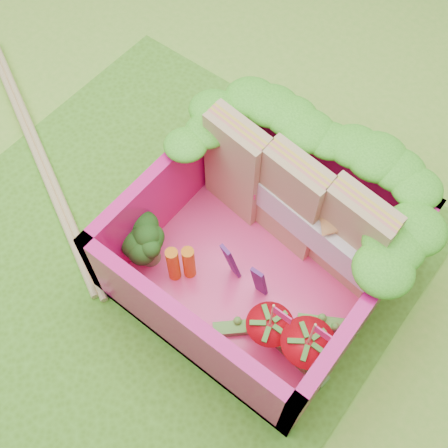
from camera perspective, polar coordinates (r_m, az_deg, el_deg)
name	(u,v)px	position (r m, az deg, el deg)	size (l,w,h in m)	color
ground	(164,256)	(3.30, -6.14, -3.26)	(14.00, 14.00, 0.00)	#75C036
placemat	(164,255)	(3.28, -6.16, -3.14)	(2.60, 2.60, 0.03)	#4D9120
bento_floor	(258,267)	(3.19, 3.47, -4.37)	(1.30, 1.30, 0.05)	#FF4189
bento_box	(260,246)	(2.97, 3.73, -2.27)	(1.30, 1.30, 0.55)	#DD1274
lettuce_ruffle	(318,152)	(2.92, 9.56, 7.26)	(1.43, 0.77, 0.11)	#35961B
sandwich_stack	(292,202)	(3.00, 6.97, 2.23)	(1.22, 0.32, 0.67)	tan
broccoli	(147,242)	(3.05, -7.87, -1.84)	(0.31, 0.31, 0.26)	#60A650
carrot_sticks	(181,263)	(3.03, -4.40, -4.01)	(0.13, 0.13, 0.27)	orange
purple_wedges	(245,272)	(2.94, 2.16, -4.86)	(0.26, 0.04, 0.38)	#4C1C62
strawberry_left	(268,332)	(2.89, 4.53, -10.86)	(0.24, 0.24, 0.48)	red
strawberry_right	(305,351)	(2.86, 8.22, -12.60)	(0.27, 0.27, 0.51)	red
snap_peas	(291,337)	(2.99, 6.79, -11.37)	(0.64, 0.53, 0.05)	#57B93A
chopsticks	(38,150)	(3.82, -18.41, 7.10)	(2.14, 1.03, 0.04)	tan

